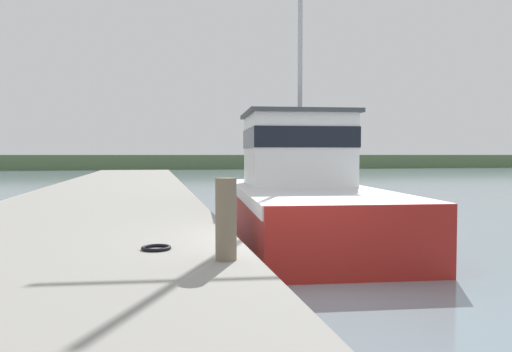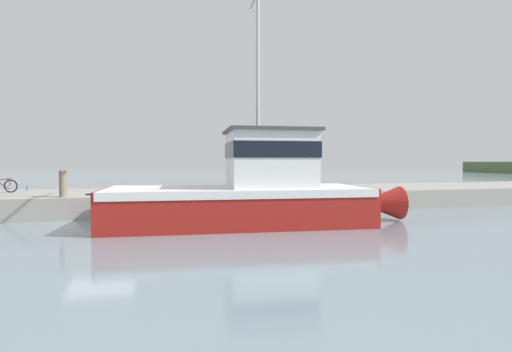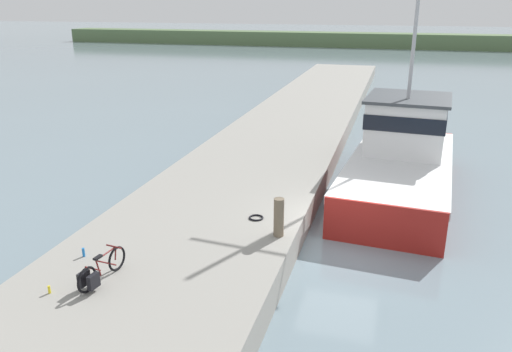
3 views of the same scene
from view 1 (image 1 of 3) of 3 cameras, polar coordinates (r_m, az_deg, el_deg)
ground_plane at (r=9.11m, az=5.56°, el=-12.75°), size 320.00×320.00×0.00m
dock_pier at (r=8.77m, az=-22.57°, el=-10.37°), size 6.16×80.00×0.94m
far_shoreline at (r=88.90m, az=9.86°, el=1.64°), size 180.00×5.00×2.33m
fishing_boat_main at (r=14.78m, az=5.17°, el=-1.58°), size 4.58×11.93×10.68m
mooring_post at (r=6.85m, az=-3.45°, el=-4.95°), size 0.29×0.29×1.13m
hose_coil at (r=7.83m, az=-11.34°, el=-8.05°), size 0.45×0.45×0.05m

